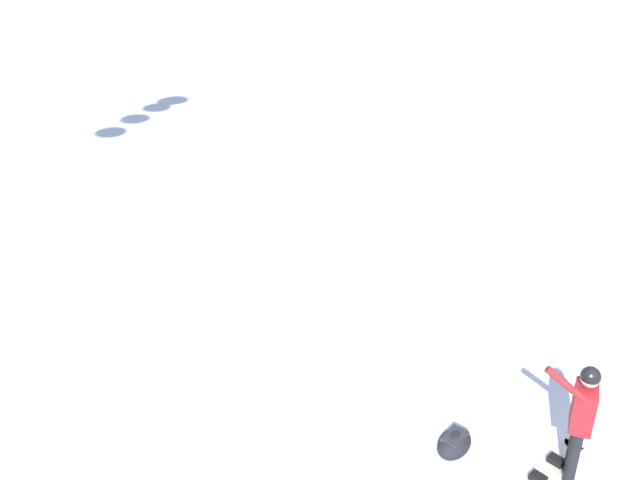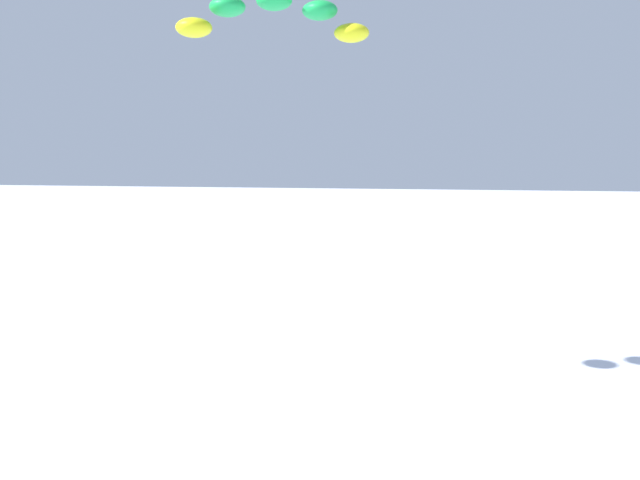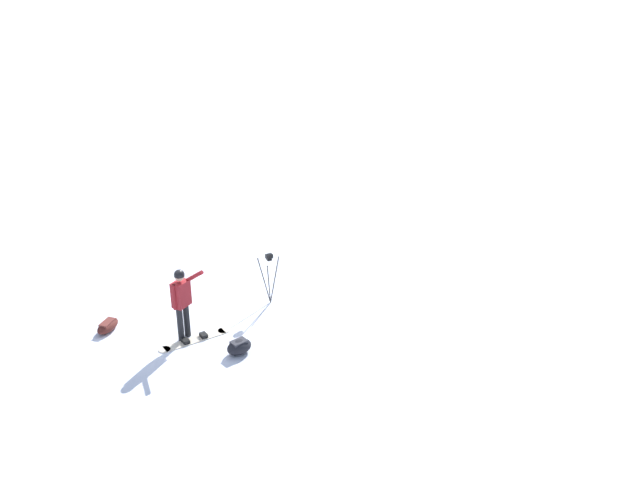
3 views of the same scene
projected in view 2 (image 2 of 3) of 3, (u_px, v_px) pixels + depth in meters
traction_kite at (274, 16)px, 16.65m from camera, size 2.86×4.55×1.12m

